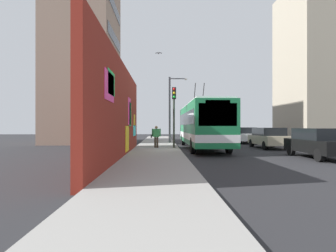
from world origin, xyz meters
name	(u,v)px	position (x,y,z in m)	size (l,w,h in m)	color
ground_plane	(180,152)	(0.00, 0.00, 0.00)	(80.00, 80.00, 0.00)	#232326
sidewalk_slab	(156,151)	(0.00, 1.60, 0.07)	(48.00, 3.20, 0.15)	gray
graffiti_wall	(121,111)	(-3.72, 3.35, 2.46)	(14.55, 0.32, 4.92)	maroon
building_far_left	(85,55)	(10.45, 9.20, 9.12)	(8.47, 6.19, 18.25)	gray
building_far_right	(316,65)	(13.64, -17.00, 8.98)	(8.51, 6.79, 17.97)	#9E937F
city_bus	(202,124)	(2.52, -1.80, 1.86)	(11.37, 2.51, 5.13)	#19723F
parked_car_black	(318,143)	(-3.69, -7.00, 0.83)	(4.20, 1.78, 1.58)	black
parked_car_champagne	(269,137)	(2.77, -7.00, 0.83)	(4.28, 1.95, 1.58)	#C6B793
parked_car_white	(244,135)	(8.96, -7.00, 0.84)	(4.40, 1.94, 1.58)	white
parked_car_red	(229,133)	(14.96, -7.00, 0.84)	(4.78, 1.93, 1.58)	#B21E19
pedestrian_midblock	(156,135)	(1.72, 1.63, 1.05)	(0.22, 0.72, 1.56)	#3F3326
traffic_light	(174,107)	(1.57, 0.35, 3.06)	(0.49, 0.28, 4.34)	#2D382D
street_lamp	(172,105)	(7.86, 0.24, 3.74)	(0.44, 1.76, 6.22)	#4C4C51
flying_pigeons	(189,13)	(-0.76, -0.49, 8.82)	(11.83, 4.95, 2.02)	gray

